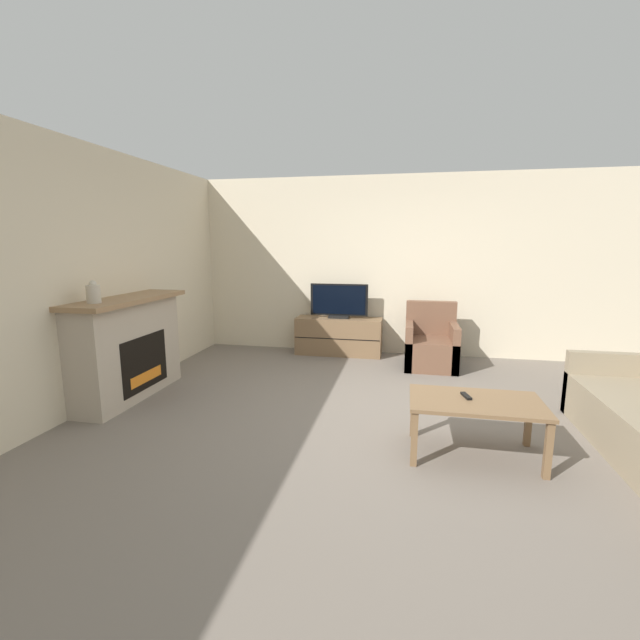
{
  "coord_description": "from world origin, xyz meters",
  "views": [
    {
      "loc": [
        0.19,
        -3.96,
        1.7
      ],
      "look_at": [
        -0.76,
        0.65,
        0.85
      ],
      "focal_mm": 24.0,
      "sensor_mm": 36.0,
      "label": 1
    }
  ],
  "objects_px": {
    "tv_stand": "(339,336)",
    "coffee_table": "(476,407)",
    "mantel_vase_left": "(93,293)",
    "remote": "(466,396)",
    "armchair": "(431,346)",
    "fireplace": "(128,347)",
    "tv": "(339,302)"
  },
  "relations": [
    {
      "from": "armchair",
      "to": "remote",
      "type": "height_order",
      "value": "armchair"
    },
    {
      "from": "fireplace",
      "to": "tv",
      "type": "relative_size",
      "value": 1.79
    },
    {
      "from": "tv",
      "to": "tv_stand",
      "type": "bearing_deg",
      "value": 90.0
    },
    {
      "from": "mantel_vase_left",
      "to": "armchair",
      "type": "xyz_separation_m",
      "value": [
        3.32,
        2.39,
        -0.93
      ]
    },
    {
      "from": "armchair",
      "to": "remote",
      "type": "xyz_separation_m",
      "value": [
        0.15,
        -2.51,
        0.19
      ]
    },
    {
      "from": "mantel_vase_left",
      "to": "tv",
      "type": "relative_size",
      "value": 0.25
    },
    {
      "from": "mantel_vase_left",
      "to": "remote",
      "type": "height_order",
      "value": "mantel_vase_left"
    },
    {
      "from": "armchair",
      "to": "fireplace",
      "type": "bearing_deg",
      "value": -150.14
    },
    {
      "from": "armchair",
      "to": "mantel_vase_left",
      "type": "bearing_deg",
      "value": -144.3
    },
    {
      "from": "coffee_table",
      "to": "armchair",
      "type": "bearing_deg",
      "value": 94.89
    },
    {
      "from": "fireplace",
      "to": "coffee_table",
      "type": "distance_m",
      "value": 3.62
    },
    {
      "from": "tv_stand",
      "to": "armchair",
      "type": "distance_m",
      "value": 1.41
    },
    {
      "from": "armchair",
      "to": "coffee_table",
      "type": "bearing_deg",
      "value": -85.11
    },
    {
      "from": "armchair",
      "to": "coffee_table",
      "type": "relative_size",
      "value": 0.86
    },
    {
      "from": "mantel_vase_left",
      "to": "armchair",
      "type": "relative_size",
      "value": 0.25
    },
    {
      "from": "coffee_table",
      "to": "tv",
      "type": "bearing_deg",
      "value": 118.07
    },
    {
      "from": "remote",
      "to": "mantel_vase_left",
      "type": "bearing_deg",
      "value": 163.31
    },
    {
      "from": "mantel_vase_left",
      "to": "tv_stand",
      "type": "xyz_separation_m",
      "value": [
        1.96,
        2.78,
        -0.94
      ]
    },
    {
      "from": "mantel_vase_left",
      "to": "tv_stand",
      "type": "distance_m",
      "value": 3.53
    },
    {
      "from": "tv_stand",
      "to": "coffee_table",
      "type": "relative_size",
      "value": 1.27
    },
    {
      "from": "fireplace",
      "to": "armchair",
      "type": "relative_size",
      "value": 1.78
    },
    {
      "from": "mantel_vase_left",
      "to": "tv_stand",
      "type": "bearing_deg",
      "value": 54.78
    },
    {
      "from": "tv_stand",
      "to": "coffee_table",
      "type": "bearing_deg",
      "value": -61.95
    },
    {
      "from": "remote",
      "to": "coffee_table",
      "type": "bearing_deg",
      "value": -53.9
    },
    {
      "from": "fireplace",
      "to": "remote",
      "type": "distance_m",
      "value": 3.54
    },
    {
      "from": "mantel_vase_left",
      "to": "remote",
      "type": "distance_m",
      "value": 3.55
    },
    {
      "from": "fireplace",
      "to": "armchair",
      "type": "distance_m",
      "value": 3.86
    },
    {
      "from": "fireplace",
      "to": "tv",
      "type": "distance_m",
      "value": 3.05
    },
    {
      "from": "fireplace",
      "to": "armchair",
      "type": "xyz_separation_m",
      "value": [
        3.34,
        1.92,
        -0.28
      ]
    },
    {
      "from": "armchair",
      "to": "coffee_table",
      "type": "distance_m",
      "value": 2.58
    },
    {
      "from": "coffee_table",
      "to": "remote",
      "type": "relative_size",
      "value": 6.63
    },
    {
      "from": "coffee_table",
      "to": "tv_stand",
      "type": "bearing_deg",
      "value": 118.05
    }
  ]
}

